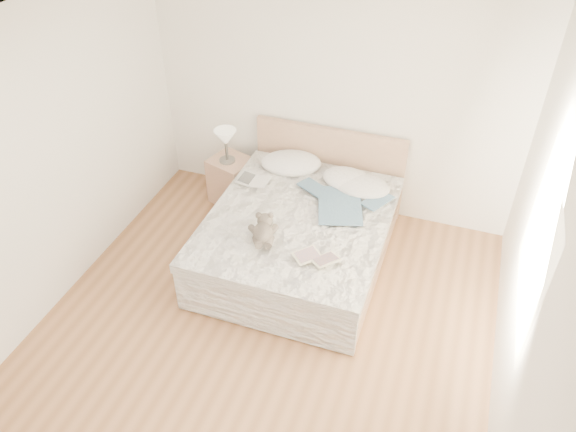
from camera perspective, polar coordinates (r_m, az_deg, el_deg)
The scene contains 16 objects.
floor at distance 5.16m, azimuth -3.00°, elevation -12.51°, with size 4.00×4.50×0.00m, color brown.
ceiling at distance 3.52m, azimuth -4.48°, elevation 16.62°, with size 4.00×4.50×0.00m, color white.
wall_back at distance 6.02m, azimuth 4.69°, elevation 12.03°, with size 4.00×0.02×2.70m, color white.
wall_left at distance 5.20m, azimuth -24.50°, elevation 3.90°, with size 0.02×4.50×2.70m, color white.
wall_right at distance 4.05m, azimuth 23.82°, elevation -6.58°, with size 0.02×4.50×2.70m, color white.
window at distance 4.21m, azimuth 24.02°, elevation -2.83°, with size 0.02×1.30×1.10m, color white.
bed at distance 5.73m, azimuth 1.31°, elevation -1.83°, with size 1.72×2.14×1.00m.
nightstand at distance 6.58m, azimuth -5.71°, elevation 3.61°, with size 0.45×0.40×0.56m, color tan.
table_lamp at distance 6.27m, azimuth -6.35°, elevation 7.76°, with size 0.32×0.32×0.39m.
pillow_left at distance 6.19m, azimuth 0.33°, elevation 5.42°, with size 0.66×0.46×0.20m, color white.
pillow_middle at distance 5.94m, azimuth 6.21°, elevation 3.61°, with size 0.59×0.41×0.18m, color white.
pillow_right at distance 5.87m, azimuth 7.49°, elevation 3.00°, with size 0.59×0.41×0.18m, color white.
blouse at distance 5.60m, azimuth 5.29°, elevation 1.10°, with size 0.67×0.72×0.03m, color #385670, non-canonical shape.
photo_book at distance 5.94m, azimuth -3.47°, elevation 3.62°, with size 0.35×0.24×0.03m, color silver.
childrens_book at distance 4.98m, azimuth 2.89°, elevation -4.29°, with size 0.35×0.24×0.02m, color beige.
teddy_bear at distance 5.15m, azimuth -2.55°, elevation -2.31°, with size 0.24×0.35×0.18m, color brown, non-canonical shape.
Camera 1 is at (1.33, -3.00, 3.98)m, focal length 35.00 mm.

